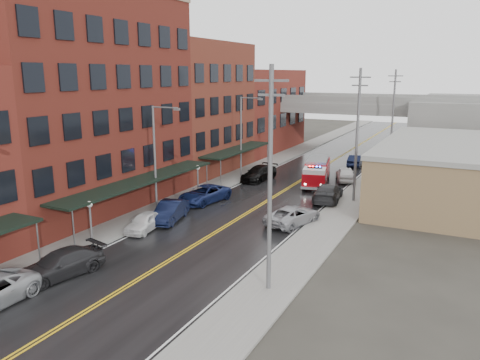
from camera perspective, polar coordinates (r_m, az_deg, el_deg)
The scene contains 29 objects.
road at distance 41.79m, azimuth 2.41°, elevation -3.14°, with size 11.00×160.00×0.02m, color black.
sidewalk_left at distance 45.11m, azimuth -6.09°, elevation -1.90°, with size 3.00×160.00×0.15m, color slate.
sidewalk_right at distance 39.51m, azimuth 12.16°, elevation -4.28°, with size 3.00×160.00×0.15m, color slate.
curb_left at distance 44.27m, azimuth -4.29°, elevation -2.15°, with size 0.30×160.00×0.15m, color gray.
curb_right at distance 39.91m, azimuth 9.86°, elevation -4.00°, with size 0.30×160.00×0.15m, color gray.
brick_building_b at distance 41.99m, azimuth -18.65°, elevation 8.76°, with size 9.00×20.00×18.00m, color #571717.
brick_building_c at distance 55.85m, azimuth -5.71°, elevation 8.69°, with size 9.00×15.00×15.00m, color maroon.
brick_building_far at distance 71.37m, azimuth 1.84°, elevation 8.45°, with size 9.00×20.00×12.00m, color maroon.
tan_building at distance 47.60m, azimuth 25.56°, elevation 0.67°, with size 14.00×22.00×5.00m, color olive.
awning_1 at distance 38.99m, azimuth -11.94°, elevation -0.06°, with size 2.60×18.00×3.09m.
awning_2 at distance 53.55m, azimuth -0.31°, elevation 3.71°, with size 2.60×13.00×3.09m.
globe_lamp_1 at distance 33.39m, azimuth -17.82°, elevation -3.80°, with size 0.44×0.44×3.12m.
globe_lamp_2 at distance 44.13m, azimuth -5.17°, elevation 0.77°, with size 0.44×0.44×3.12m.
street_lamp_1 at distance 38.78m, azimuth -10.08°, elevation 3.26°, with size 2.64×0.22×9.00m.
street_lamp_2 at distance 52.38m, azimuth 0.36°, elevation 5.93°, with size 2.64×0.22×9.00m.
utility_pole_0 at distance 24.11m, azimuth 3.68°, elevation 0.30°, with size 1.80×0.24×12.00m.
utility_pole_1 at distance 43.02m, azimuth 14.10°, elevation 5.52°, with size 1.80×0.24×12.00m.
utility_pole_2 at distance 62.61m, azimuth 18.12°, elevation 7.47°, with size 1.80×0.24×12.00m.
overpass at distance 70.84m, azimuth 13.16°, elevation 8.08°, with size 40.00×10.00×7.50m.
fire_truck at distance 49.82m, azimuth 9.33°, elevation 1.02°, with size 4.06×7.56×2.64m.
parked_car_left_3 at distance 29.39m, azimuth -21.03°, elevation -9.56°, with size 2.13×5.23×1.52m, color #242426.
parked_car_left_4 at distance 35.84m, azimuth -11.57°, elevation -5.02°, with size 1.62×4.03×1.37m, color white.
parked_car_left_5 at distance 37.74m, azimuth -8.57°, elevation -3.80°, with size 1.68×4.82×1.59m, color black.
parked_car_left_6 at distance 42.78m, azimuth -4.37°, elevation -1.73°, with size 2.54×5.51×1.53m, color #141F4D.
parked_car_left_7 at distance 51.41m, azimuth 2.33°, elevation 0.82°, with size 2.23×5.48×1.59m, color black.
parked_car_right_0 at distance 36.81m, azimuth 6.49°, elevation -4.29°, with size 2.40×5.21×1.45m, color #95979D.
parked_car_right_1 at distance 43.78m, azimuth 10.67°, elevation -1.52°, with size 2.28×5.61×1.63m, color #292A2C.
parked_car_right_2 at distance 52.20m, azimuth 12.74°, elevation 0.70°, with size 1.88×4.66×1.59m, color silver.
parked_car_right_3 at distance 61.00m, azimuth 13.99°, elevation 2.32°, with size 1.58×4.52×1.49m, color black.
Camera 1 is at (16.24, -6.73, 11.57)m, focal length 35.00 mm.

